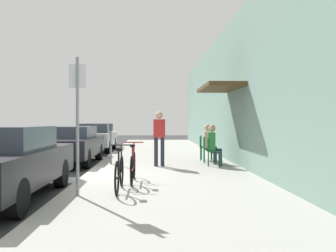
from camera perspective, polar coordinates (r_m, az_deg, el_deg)
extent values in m
plane|color=#2D2D30|center=(9.71, -13.28, -8.27)|extent=(60.00, 60.00, 0.00)
cube|color=#9E9B93|center=(11.52, -0.24, -6.52)|extent=(4.50, 32.00, 0.12)
cube|color=gray|center=(11.81, 11.53, 5.46)|extent=(0.30, 32.00, 4.98)
cube|color=#4C381E|center=(11.82, 8.04, 5.99)|extent=(1.10, 2.80, 0.12)
cube|color=black|center=(7.71, -24.71, -5.84)|extent=(1.80, 4.40, 0.64)
cube|color=#333D47|center=(7.81, -24.31, -1.73)|extent=(1.48, 2.11, 0.45)
cylinder|color=black|center=(8.79, -16.47, -7.11)|extent=(0.22, 0.64, 0.64)
cylinder|color=black|center=(6.22, -22.65, -10.42)|extent=(0.22, 0.64, 0.64)
cube|color=black|center=(13.38, -15.03, -3.11)|extent=(1.80, 4.40, 0.61)
cube|color=#333D47|center=(13.50, -14.90, -0.93)|extent=(1.48, 2.11, 0.41)
cylinder|color=black|center=(14.60, -10.82, -3.98)|extent=(0.22, 0.64, 0.64)
cylinder|color=black|center=(14.91, -16.86, -3.90)|extent=(0.22, 0.64, 0.64)
cylinder|color=black|center=(11.92, -12.72, -5.04)|extent=(0.22, 0.64, 0.64)
cylinder|color=black|center=(12.30, -20.03, -4.89)|extent=(0.22, 0.64, 0.64)
cube|color=#B7B7BC|center=(18.78, -11.39, -1.97)|extent=(1.80, 4.40, 0.63)
cube|color=#333D47|center=(18.91, -11.32, -0.31)|extent=(1.48, 2.11, 0.46)
cylinder|color=black|center=(20.04, -8.54, -2.69)|extent=(0.22, 0.64, 0.64)
cylinder|color=black|center=(20.27, -13.00, -2.66)|extent=(0.22, 0.64, 0.64)
cylinder|color=black|center=(17.34, -9.49, -3.23)|extent=(0.22, 0.64, 0.64)
cylinder|color=black|center=(17.60, -14.62, -3.18)|extent=(0.22, 0.64, 0.64)
cylinder|color=slate|center=(12.01, -8.96, -3.31)|extent=(0.07, 0.07, 1.10)
cube|color=#383D42|center=(11.99, -8.96, -0.16)|extent=(0.12, 0.10, 0.22)
cylinder|color=gray|center=(7.01, -14.02, -0.07)|extent=(0.06, 0.06, 2.60)
cube|color=white|center=(7.08, -14.01, 7.64)|extent=(0.32, 0.02, 0.44)
torus|color=black|center=(8.90, -5.34, -6.15)|extent=(0.04, 0.66, 0.66)
torus|color=black|center=(7.86, -5.73, -7.06)|extent=(0.04, 0.66, 0.66)
cylinder|color=maroon|center=(8.38, -5.52, -6.58)|extent=(0.04, 1.05, 0.04)
cylinder|color=maroon|center=(8.20, -5.58, -4.98)|extent=(0.04, 0.04, 0.50)
cube|color=black|center=(8.18, -5.58, -3.10)|extent=(0.10, 0.20, 0.06)
cylinder|color=maroon|center=(8.82, -5.36, -4.38)|extent=(0.03, 0.03, 0.56)
cylinder|color=maroon|center=(8.80, -5.37, -2.56)|extent=(0.46, 0.03, 0.03)
torus|color=black|center=(7.93, -7.29, -7.00)|extent=(0.04, 0.66, 0.66)
torus|color=black|center=(6.89, -8.03, -8.17)|extent=(0.04, 0.66, 0.66)
cylinder|color=black|center=(7.41, -7.64, -7.54)|extent=(0.04, 1.05, 0.04)
cylinder|color=black|center=(7.23, -7.75, -5.75)|extent=(0.04, 0.04, 0.50)
cube|color=black|center=(7.20, -7.75, -3.62)|extent=(0.10, 0.20, 0.06)
cylinder|color=black|center=(7.85, -7.33, -5.02)|extent=(0.03, 0.03, 0.56)
cylinder|color=black|center=(7.82, -7.33, -2.98)|extent=(0.46, 0.03, 0.03)
cylinder|color=#14592D|center=(11.71, 8.23, -5.01)|extent=(0.04, 0.04, 0.45)
cylinder|color=#14592D|center=(11.33, 8.27, -5.21)|extent=(0.04, 0.04, 0.45)
cylinder|color=#14592D|center=(11.71, 6.37, -5.01)|extent=(0.04, 0.04, 0.45)
cylinder|color=#14592D|center=(11.33, 6.34, -5.20)|extent=(0.04, 0.04, 0.45)
cube|color=#14592D|center=(11.49, 7.31, -3.92)|extent=(0.51, 0.51, 0.03)
cube|color=#14592D|center=(11.48, 6.28, -2.89)|extent=(0.10, 0.44, 0.40)
cylinder|color=#232838|center=(11.62, 8.19, -5.01)|extent=(0.11, 0.11, 0.47)
cylinder|color=#232838|center=(11.59, 7.55, -3.85)|extent=(0.38, 0.20, 0.14)
cylinder|color=#232838|center=(11.42, 8.21, -5.11)|extent=(0.11, 0.11, 0.47)
cylinder|color=#232838|center=(11.39, 7.56, -3.93)|extent=(0.38, 0.20, 0.14)
cube|color=#267233|center=(11.47, 6.91, -2.40)|extent=(0.28, 0.39, 0.56)
sphere|color=tan|center=(11.46, 6.91, -0.35)|extent=(0.22, 0.22, 0.22)
cylinder|color=#14592D|center=(12.63, 7.38, -4.59)|extent=(0.04, 0.04, 0.45)
cylinder|color=#14592D|center=(12.25, 7.52, -4.76)|extent=(0.04, 0.04, 0.45)
cylinder|color=#14592D|center=(12.60, 5.65, -4.60)|extent=(0.04, 0.04, 0.45)
cylinder|color=#14592D|center=(12.22, 5.74, -4.76)|extent=(0.04, 0.04, 0.45)
cube|color=#14592D|center=(12.40, 6.58, -3.57)|extent=(0.48, 0.48, 0.03)
cube|color=#14592D|center=(12.38, 5.63, -2.63)|extent=(0.07, 0.44, 0.40)
cylinder|color=#232838|center=(12.54, 7.37, -4.58)|extent=(0.11, 0.11, 0.47)
cylinder|color=#232838|center=(12.51, 6.77, -3.52)|extent=(0.37, 0.17, 0.14)
cylinder|color=#232838|center=(12.34, 7.44, -4.67)|extent=(0.11, 0.11, 0.47)
cylinder|color=#232838|center=(12.31, 6.84, -3.58)|extent=(0.37, 0.17, 0.14)
cube|color=#CCB28C|center=(12.38, 6.21, -2.17)|extent=(0.25, 0.38, 0.56)
sphere|color=tan|center=(12.37, 6.21, -0.27)|extent=(0.22, 0.22, 0.22)
cylinder|color=#14592D|center=(13.38, 6.91, -4.29)|extent=(0.04, 0.04, 0.45)
cylinder|color=#14592D|center=(13.00, 6.80, -4.44)|extent=(0.04, 0.04, 0.45)
cylinder|color=#14592D|center=(13.41, 5.28, -4.28)|extent=(0.04, 0.04, 0.45)
cylinder|color=#14592D|center=(13.03, 5.13, -4.42)|extent=(0.04, 0.04, 0.45)
cube|color=#14592D|center=(13.18, 6.03, -3.32)|extent=(0.53, 0.53, 0.03)
cube|color=#14592D|center=(13.19, 5.15, -2.42)|extent=(0.13, 0.44, 0.40)
cylinder|color=#232838|center=(11.29, -1.89, -4.07)|extent=(0.12, 0.12, 0.90)
cylinder|color=#232838|center=(11.29, -0.88, -4.07)|extent=(0.12, 0.12, 0.90)
cube|color=#B22626|center=(11.25, -1.39, -0.36)|extent=(0.36, 0.22, 0.56)
sphere|color=tan|center=(11.25, -1.39, 1.72)|extent=(0.22, 0.22, 0.22)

